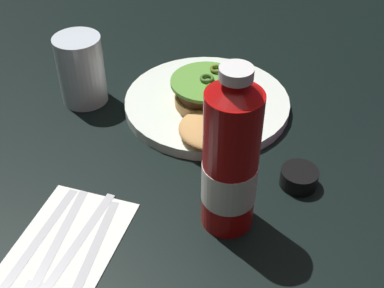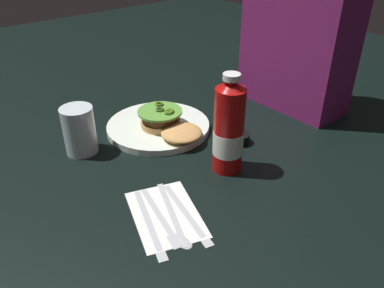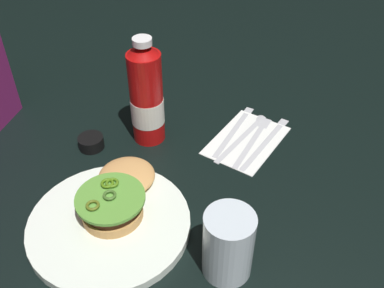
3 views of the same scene
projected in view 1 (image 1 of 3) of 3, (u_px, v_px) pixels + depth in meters
ground_plane at (128, 149)px, 0.77m from camera, size 3.00×3.00×0.00m
dinner_plate at (207, 103)px, 0.85m from camera, size 0.28×0.28×0.02m
burger_sandwich at (209, 105)px, 0.80m from camera, size 0.20×0.12×0.05m
ketchup_bottle at (230, 162)px, 0.60m from camera, size 0.07×0.07×0.23m
water_glass at (81, 70)px, 0.84m from camera, size 0.08×0.08×0.12m
condiment_cup at (299, 178)px, 0.70m from camera, size 0.05×0.05×0.03m
napkin at (66, 245)px, 0.63m from camera, size 0.22×0.18×0.00m
butter_knife at (28, 252)px, 0.62m from camera, size 0.20×0.08×0.00m
fork_utensil at (51, 253)px, 0.61m from camera, size 0.19×0.06×0.00m
spoon_utensil at (62, 264)px, 0.60m from camera, size 0.19×0.09×0.00m
steak_knife at (85, 267)px, 0.60m from camera, size 0.20×0.06×0.00m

